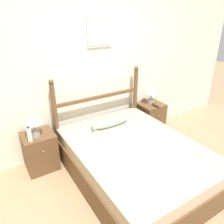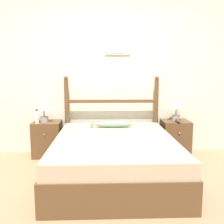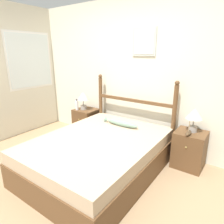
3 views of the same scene
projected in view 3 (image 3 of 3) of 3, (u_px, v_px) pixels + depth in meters
ground_plane at (63, 189)px, 2.54m from camera, size 16.00×16.00×0.00m
wall_back at (133, 75)px, 3.51m from camera, size 6.40×0.08×2.55m
bed at (99, 155)px, 2.87m from camera, size 1.52×2.02×0.51m
headboard at (133, 110)px, 3.50m from camera, size 1.52×0.07×1.27m
nightstand_left at (86, 122)px, 4.11m from camera, size 0.43×0.43×0.56m
nightstand_right at (189, 149)px, 2.98m from camera, size 0.43×0.43×0.56m
table_lamp_left at (83, 98)px, 3.95m from camera, size 0.24×0.24×0.35m
table_lamp_right at (194, 116)px, 2.84m from camera, size 0.24×0.24×0.35m
bottle at (77, 105)px, 3.96m from camera, size 0.06×0.06×0.22m
model_boat at (188, 133)px, 2.79m from camera, size 0.06×0.20×0.21m
fish_pillow at (121, 123)px, 3.24m from camera, size 0.63×0.11×0.10m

